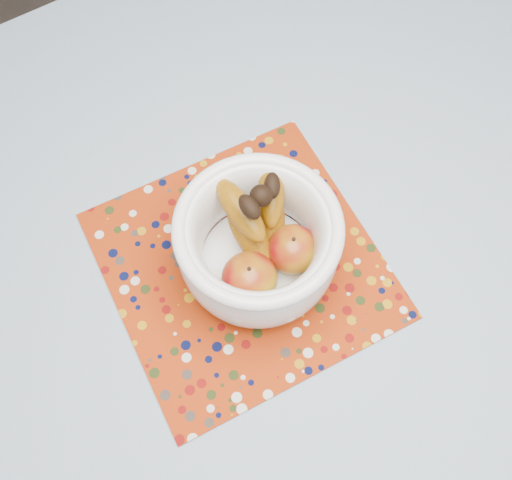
% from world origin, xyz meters
% --- Properties ---
extents(table, '(1.20, 1.20, 0.75)m').
position_xyz_m(table, '(0.00, 0.00, 0.67)').
color(table, brown).
rests_on(table, ground).
extents(tablecloth, '(1.32, 1.32, 0.01)m').
position_xyz_m(tablecloth, '(0.00, 0.00, 0.76)').
color(tablecloth, slate).
rests_on(tablecloth, table).
extents(placemat, '(0.40, 0.40, 0.00)m').
position_xyz_m(placemat, '(-0.03, 0.04, 0.76)').
color(placemat, '#972908').
rests_on(placemat, tablecloth).
extents(fruit_bowl, '(0.23, 0.22, 0.17)m').
position_xyz_m(fruit_bowl, '(-0.01, 0.03, 0.84)').
color(fruit_bowl, white).
rests_on(fruit_bowl, placemat).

